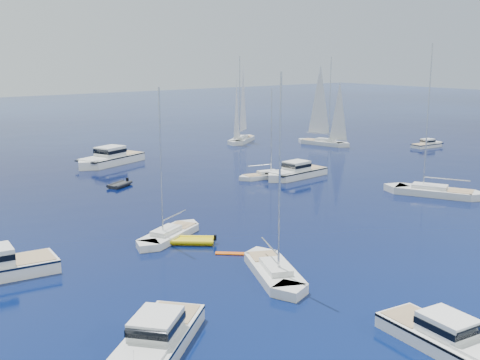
{
  "coord_description": "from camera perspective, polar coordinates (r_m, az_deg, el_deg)",
  "views": [
    {
      "loc": [
        -39.75,
        -21.19,
        15.54
      ],
      "look_at": [
        -1.32,
        28.36,
        2.2
      ],
      "focal_mm": 44.9,
      "sensor_mm": 36.0,
      "label": 1
    }
  ],
  "objects": [
    {
      "name": "motor_cruiser_far_r",
      "position": [
        105.71,
        17.42,
        3.01
      ],
      "size": [
        7.03,
        2.7,
        1.8
      ],
      "primitive_type": null,
      "rotation": [
        0.0,
        0.0,
        4.62
      ],
      "color": "silver",
      "rests_on": "ground"
    },
    {
      "name": "kayak_orange",
      "position": [
        47.55,
        -0.69,
        -7.07
      ],
      "size": [
        2.39,
        2.28,
        0.3
      ],
      "primitive_type": null,
      "rotation": [
        0.0,
        0.0,
        0.82
      ],
      "color": "#DD530A",
      "rests_on": "ground"
    },
    {
      "name": "sailboat_mid_l",
      "position": [
        51.8,
        -6.79,
        -5.54
      ],
      "size": [
        9.17,
        6.27,
        13.37
      ],
      "primitive_type": null,
      "rotation": [
        0.0,
        0.0,
        2.05
      ],
      "color": "silver",
      "rests_on": "ground"
    },
    {
      "name": "sailboat_mid_r",
      "position": [
        70.14,
        17.92,
        -1.38
      ],
      "size": [
        7.73,
        11.84,
        17.14
      ],
      "primitive_type": null,
      "rotation": [
        0.0,
        0.0,
        0.44
      ],
      "color": "silver",
      "rests_on": "ground"
    },
    {
      "name": "sailboat_sails_r",
      "position": [
        104.48,
        7.91,
        3.34
      ],
      "size": [
        5.27,
        10.85,
        15.44
      ],
      "primitive_type": null,
      "rotation": [
        0.0,
        0.0,
        3.39
      ],
      "color": "silver",
      "rests_on": "ground"
    },
    {
      "name": "sailboat_centre",
      "position": [
        76.01,
        2.44,
        0.2
      ],
      "size": [
        8.17,
        3.4,
        11.66
      ],
      "primitive_type": null,
      "rotation": [
        0.0,
        0.0,
        4.54
      ],
      "color": "silver",
      "rests_on": "ground"
    },
    {
      "name": "tender_yellow",
      "position": [
        50.36,
        -4.54,
        -6.01
      ],
      "size": [
        4.26,
        4.08,
        0.95
      ],
      "primitive_type": null,
      "rotation": [
        0.0,
        0.0,
        0.86
      ],
      "color": "yellow",
      "rests_on": "ground"
    },
    {
      "name": "tender_grey_far",
      "position": [
        72.48,
        -11.36,
        -0.61
      ],
      "size": [
        3.88,
        3.34,
        0.95
      ],
      "primitive_type": null,
      "rotation": [
        0.0,
        0.0,
        2.1
      ],
      "color": "black",
      "rests_on": "ground"
    },
    {
      "name": "sailboat_sails_far",
      "position": [
        106.67,
        0.14,
        3.63
      ],
      "size": [
        10.28,
        8.36,
        15.61
      ],
      "primitive_type": null,
      "rotation": [
        0.0,
        0.0,
        2.18
      ],
      "color": "silver",
      "rests_on": "ground"
    },
    {
      "name": "motor_cruiser_centre",
      "position": [
        76.55,
        5.27,
        0.25
      ],
      "size": [
        10.35,
        3.99,
        2.66
      ],
      "primitive_type": null,
      "rotation": [
        0.0,
        0.0,
        1.66
      ],
      "color": "white",
      "rests_on": "ground"
    },
    {
      "name": "sailboat_fore",
      "position": [
        43.15,
        3.26,
        -9.12
      ],
      "size": [
        6.58,
        10.32,
        14.9
      ],
      "primitive_type": null,
      "rotation": [
        0.0,
        0.0,
        2.72
      ],
      "color": "silver",
      "rests_on": "ground"
    },
    {
      "name": "motor_cruiser_distant",
      "position": [
        87.24,
        -12.3,
        1.47
      ],
      "size": [
        12.83,
        7.94,
        3.23
      ],
      "primitive_type": null,
      "rotation": [
        0.0,
        0.0,
        1.94
      ],
      "color": "white",
      "rests_on": "ground"
    },
    {
      "name": "motor_cruiser_near",
      "position": [
        35.05,
        19.22,
        -15.03
      ],
      "size": [
        3.9,
        9.5,
        2.42
      ],
      "primitive_type": null,
      "rotation": [
        0.0,
        0.0,
        3.02
      ],
      "color": "white",
      "rests_on": "ground"
    },
    {
      "name": "motor_cruiser_left",
      "position": [
        33.36,
        -8.01,
        -15.88
      ],
      "size": [
        9.48,
        8.64,
        2.59
      ],
      "primitive_type": null,
      "rotation": [
        0.0,
        0.0,
        2.27
      ],
      "color": "silver",
      "rests_on": "ground"
    }
  ]
}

